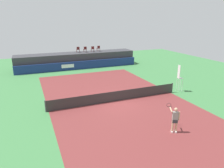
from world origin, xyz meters
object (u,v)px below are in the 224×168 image
(spectator_chair_center, at_px, (93,49))
(umpire_chair, at_px, (179,76))
(spectator_chair_right, at_px, (98,48))
(spectator_chair_far_left, at_px, (78,49))
(net_post_near, at_px, (45,106))
(net_post_far, at_px, (172,88))
(spectator_chair_left, at_px, (85,49))
(tennis_player, at_px, (175,119))

(spectator_chair_center, xyz_separation_m, umpire_chair, (4.47, -15.07, -1.11))
(spectator_chair_center, distance_m, spectator_chair_right, 1.12)
(spectator_chair_far_left, height_order, net_post_near, spectator_chair_far_left)
(spectator_chair_right, xyz_separation_m, net_post_far, (2.62, -15.43, -2.19))
(spectator_chair_left, distance_m, spectator_chair_center, 1.17)
(net_post_near, bearing_deg, spectator_chair_left, 63.61)
(spectator_chair_center, relative_size, tennis_player, 0.50)
(spectator_chair_left, relative_size, net_post_near, 0.89)
(spectator_chair_right, bearing_deg, umpire_chair, -77.53)
(tennis_player, bearing_deg, spectator_chair_far_left, 92.77)
(spectator_chair_right, height_order, umpire_chair, spectator_chair_right)
(spectator_chair_center, bearing_deg, net_post_far, -76.28)
(spectator_chair_right, bearing_deg, net_post_near, -122.36)
(spectator_chair_far_left, bearing_deg, spectator_chair_center, -8.94)
(spectator_chair_left, bearing_deg, net_post_near, -116.39)
(tennis_player, bearing_deg, umpire_chair, 49.07)
(spectator_chair_far_left, relative_size, umpire_chair, 0.32)
(net_post_far, bearing_deg, tennis_player, -126.82)
(spectator_chair_right, bearing_deg, net_post_far, -80.36)
(spectator_chair_far_left, height_order, net_post_far, spectator_chair_far_left)
(net_post_near, xyz_separation_m, tennis_player, (7.55, -6.48, 0.46))
(spectator_chair_left, relative_size, umpire_chair, 0.32)
(spectator_chair_center, distance_m, net_post_near, 17.56)
(umpire_chair, relative_size, net_post_far, 2.76)
(spectator_chair_left, distance_m, spectator_chair_right, 2.24)
(spectator_chair_far_left, relative_size, tennis_player, 0.50)
(spectator_chair_center, xyz_separation_m, tennis_player, (-1.17, -21.57, -1.73))
(spectator_chair_center, bearing_deg, net_post_near, -120.01)
(umpire_chair, bearing_deg, tennis_player, -130.93)
(spectator_chair_center, height_order, spectator_chair_right, same)
(spectator_chair_center, relative_size, net_post_near, 0.89)
(spectator_chair_right, distance_m, tennis_player, 22.10)
(spectator_chair_left, bearing_deg, tennis_player, -90.00)
(spectator_chair_far_left, distance_m, net_post_near, 16.89)
(net_post_near, bearing_deg, umpire_chair, 0.09)
(tennis_player, bearing_deg, spectator_chair_left, 90.00)
(spectator_chair_left, xyz_separation_m, tennis_player, (0.00, -21.69, -1.73))
(spectator_chair_far_left, relative_size, spectator_chair_center, 1.00)
(umpire_chair, height_order, net_post_near, umpire_chair)
(spectator_chair_far_left, relative_size, spectator_chair_right, 1.00)
(spectator_chair_right, bearing_deg, tennis_player, -95.81)
(spectator_chair_far_left, distance_m, spectator_chair_center, 2.26)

